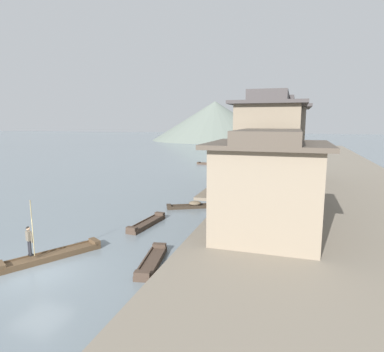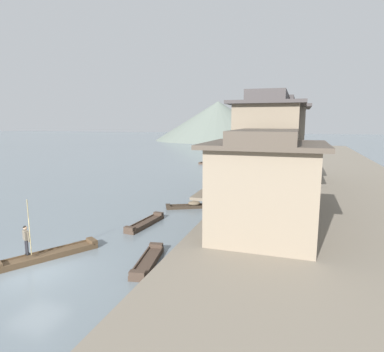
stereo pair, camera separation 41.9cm
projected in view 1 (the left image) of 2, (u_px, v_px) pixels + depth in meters
name	position (u px, v px, depth m)	size (l,w,h in m)	color
ground_plane	(39.00, 274.00, 16.29)	(400.00, 400.00, 0.00)	slate
riverbank_right	(322.00, 180.00, 40.03)	(18.00, 110.00, 0.85)	slate
boat_foreground_poled	(52.00, 256.00, 18.10)	(3.60, 5.07, 0.46)	brown
boatman_person	(29.00, 237.00, 17.17)	(0.54, 0.35, 3.04)	black
boat_moored_nearest	(248.00, 164.00, 55.71)	(1.36, 3.99, 0.71)	brown
boat_moored_second	(195.00, 205.00, 28.66)	(4.75, 2.93, 0.61)	#33281E
boat_moored_third	(147.00, 223.00, 23.73)	(1.23, 4.31, 0.48)	#423328
boat_moored_far	(152.00, 262.00, 17.27)	(1.51, 4.02, 0.48)	#423328
boat_midriver_drifting	(244.00, 169.00, 50.27)	(1.59, 4.07, 0.62)	#423328
boat_midriver_upstream	(212.00, 163.00, 56.89)	(5.31, 1.70, 0.70)	#423328
house_waterfront_nearest	(267.00, 185.00, 18.72)	(6.81, 6.49, 6.14)	gray
house_waterfront_second	(267.00, 152.00, 25.20)	(5.68, 6.01, 8.74)	#7F705B
house_waterfront_tall	(276.00, 146.00, 31.58)	(6.15, 8.00, 8.74)	gray
house_waterfront_narrow	(276.00, 141.00, 38.79)	(5.47, 7.95, 8.74)	gray
hill_far_west	(215.00, 121.00, 130.82)	(49.69, 49.69, 15.24)	slate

